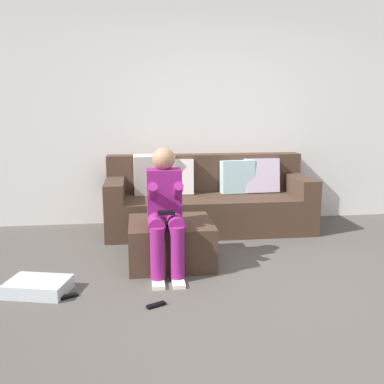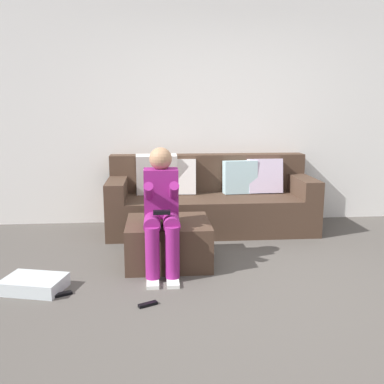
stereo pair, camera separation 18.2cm
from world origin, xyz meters
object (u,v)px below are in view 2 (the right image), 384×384
(storage_bin, at_px, (34,284))
(remote_near_ottoman, at_px, (148,304))
(remote_under_side_table, at_px, (44,285))
(ottoman, at_px, (168,242))
(couch_sectional, at_px, (210,201))
(remote_by_storage_bin, at_px, (60,295))
(person_seated, at_px, (161,207))

(storage_bin, xyz_separation_m, remote_near_ottoman, (0.89, -0.34, -0.04))
(remote_near_ottoman, relative_size, remote_under_side_table, 0.95)
(ottoman, distance_m, storage_bin, 1.19)
(couch_sectional, distance_m, remote_by_storage_bin, 2.25)
(couch_sectional, height_order, remote_under_side_table, couch_sectional)
(remote_near_ottoman, bearing_deg, couch_sectional, 43.87)
(couch_sectional, relative_size, person_seated, 2.18)
(ottoman, xyz_separation_m, remote_under_side_table, (-1.01, -0.46, -0.18))
(storage_bin, height_order, remote_by_storage_bin, storage_bin)
(remote_under_side_table, bearing_deg, person_seated, -25.94)
(ottoman, distance_m, remote_under_side_table, 1.12)
(couch_sectional, height_order, ottoman, couch_sectional)
(person_seated, height_order, storage_bin, person_seated)
(couch_sectional, relative_size, remote_under_side_table, 15.53)
(couch_sectional, bearing_deg, storage_bin, -134.06)
(ottoman, bearing_deg, couch_sectional, 64.85)
(person_seated, bearing_deg, ottoman, 73.30)
(remote_under_side_table, bearing_deg, remote_by_storage_bin, -91.30)
(person_seated, xyz_separation_m, remote_near_ottoman, (-0.12, -0.67, -0.56))
(ottoman, bearing_deg, remote_under_side_table, -155.64)
(remote_near_ottoman, distance_m, remote_under_side_table, 0.93)
(ottoman, bearing_deg, storage_bin, -153.52)
(remote_under_side_table, bearing_deg, storage_bin, -167.96)
(ottoman, bearing_deg, remote_by_storage_bin, -142.08)
(remote_near_ottoman, height_order, remote_under_side_table, same)
(couch_sectional, height_order, storage_bin, couch_sectional)
(storage_bin, bearing_deg, person_seated, 18.16)
(remote_by_storage_bin, distance_m, remote_under_side_table, 0.26)
(person_seated, bearing_deg, remote_under_side_table, -164.90)
(couch_sectional, bearing_deg, ottoman, -115.15)
(remote_near_ottoman, bearing_deg, storage_bin, 131.98)
(couch_sectional, bearing_deg, remote_by_storage_bin, -127.70)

